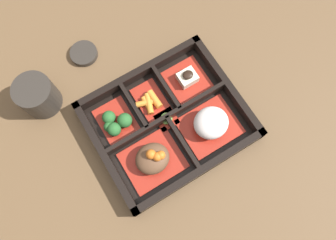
% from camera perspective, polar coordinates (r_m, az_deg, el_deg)
% --- Properties ---
extents(ground_plane, '(3.00, 3.00, 0.00)m').
position_cam_1_polar(ground_plane, '(0.67, 0.00, -0.61)').
color(ground_plane, brown).
extents(bento_base, '(0.30, 0.25, 0.01)m').
position_cam_1_polar(bento_base, '(0.67, 0.00, -0.49)').
color(bento_base, black).
rests_on(bento_base, ground_plane).
extents(bento_rim, '(0.30, 0.25, 0.04)m').
position_cam_1_polar(bento_rim, '(0.65, -0.18, 0.05)').
color(bento_rim, black).
rests_on(bento_rim, ground_plane).
extents(bowl_rice, '(0.11, 0.09, 0.05)m').
position_cam_1_polar(bowl_rice, '(0.64, 7.45, -0.63)').
color(bowl_rice, maroon).
rests_on(bowl_rice, bento_base).
extents(bowl_stew, '(0.11, 0.09, 0.05)m').
position_cam_1_polar(bowl_stew, '(0.62, -2.67, -6.77)').
color(bowl_stew, maroon).
rests_on(bowl_stew, bento_base).
extents(bowl_tofu, '(0.08, 0.08, 0.03)m').
position_cam_1_polar(bowl_tofu, '(0.68, 3.37, 7.18)').
color(bowl_tofu, maroon).
rests_on(bowl_tofu, bento_base).
extents(bowl_carrots, '(0.06, 0.08, 0.02)m').
position_cam_1_polar(bowl_carrots, '(0.67, -3.06, 3.29)').
color(bowl_carrots, maroon).
rests_on(bowl_carrots, bento_base).
extents(bowl_greens, '(0.07, 0.08, 0.03)m').
position_cam_1_polar(bowl_greens, '(0.65, -9.08, -0.37)').
color(bowl_greens, maroon).
rests_on(bowl_greens, bento_base).
extents(bowl_pickles, '(0.04, 0.04, 0.01)m').
position_cam_1_polar(bowl_pickles, '(0.66, -0.27, 0.15)').
color(bowl_pickles, maroon).
rests_on(bowl_pickles, bento_base).
extents(tea_cup, '(0.08, 0.08, 0.07)m').
position_cam_1_polar(tea_cup, '(0.70, -21.78, 3.99)').
color(tea_cup, '#2D2823').
rests_on(tea_cup, ground_plane).
extents(sauce_dish, '(0.06, 0.06, 0.01)m').
position_cam_1_polar(sauce_dish, '(0.75, -14.45, 11.16)').
color(sauce_dish, '#2D2823').
rests_on(sauce_dish, ground_plane).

